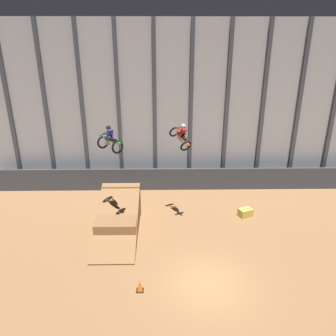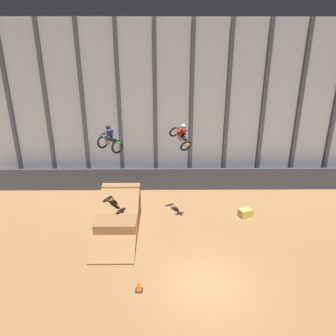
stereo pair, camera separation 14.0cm
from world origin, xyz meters
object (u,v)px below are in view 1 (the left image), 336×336
(dirt_ramp, at_px, (119,216))
(rider_bike_left_air, at_px, (110,141))
(rider_bike_right_air, at_px, (181,136))
(hay_bale_trackside, at_px, (245,213))
(traffic_cone_near_ramp, at_px, (140,286))

(dirt_ramp, bearing_deg, rider_bike_left_air, -93.67)
(rider_bike_right_air, bearing_deg, hay_bale_trackside, -23.30)
(dirt_ramp, relative_size, hay_bale_trackside, 5.36)
(rider_bike_left_air, distance_m, rider_bike_right_air, 4.41)
(rider_bike_left_air, height_order, traffic_cone_near_ramp, rider_bike_left_air)
(dirt_ramp, xyz_separation_m, traffic_cone_near_ramp, (1.66, -5.72, -0.52))
(traffic_cone_near_ramp, xyz_separation_m, hay_bale_trackside, (6.73, 6.98, -0.00))
(rider_bike_left_air, height_order, hay_bale_trackside, rider_bike_left_air)
(rider_bike_right_air, height_order, hay_bale_trackside, rider_bike_right_air)
(rider_bike_right_air, distance_m, hay_bale_trackside, 7.17)
(rider_bike_right_air, bearing_deg, dirt_ramp, 161.86)
(rider_bike_right_air, relative_size, traffic_cone_near_ramp, 3.15)
(dirt_ramp, distance_m, traffic_cone_near_ramp, 5.97)
(dirt_ramp, bearing_deg, hay_bale_trackside, 8.60)
(dirt_ramp, xyz_separation_m, rider_bike_left_air, (-0.07, -1.12, 5.35))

